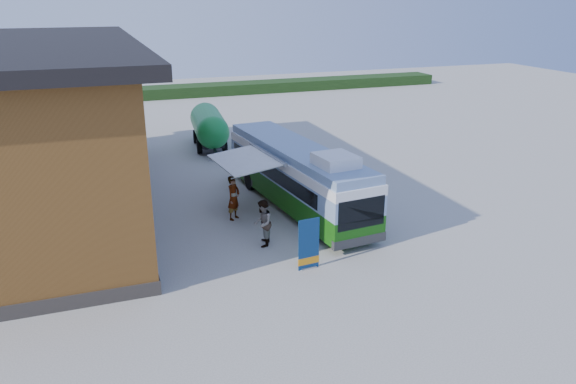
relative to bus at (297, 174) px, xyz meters
name	(u,v)px	position (x,y,z in m)	size (l,w,h in m)	color
ground	(339,264)	(-0.62, -6.05, -1.61)	(100.00, 100.00, 0.00)	#BCB7AD
barn	(32,132)	(-11.12, 3.95, 1.98)	(9.60, 21.20, 7.50)	brown
hedge	(254,87)	(7.38, 31.95, -1.11)	(40.00, 3.00, 1.00)	#264419
bus	(297,174)	(0.00, 0.00, 0.00)	(3.45, 11.18, 3.38)	#1E6A11
awning	(248,159)	(-2.24, 0.26, 0.85)	(2.73, 3.99, 0.49)	white
banner	(309,248)	(-1.81, -5.97, -0.82)	(0.84, 0.24, 1.93)	navy
picnic_table	(336,214)	(0.62, -2.94, -0.97)	(1.92, 1.84, 0.86)	tan
person_a	(234,198)	(-3.13, -0.45, -0.63)	(0.72, 0.47, 1.97)	#999999
person_b	(263,223)	(-2.76, -3.51, -0.67)	(0.91, 0.71, 1.88)	#999999
slurry_tanker	(209,125)	(-1.50, 12.01, -0.17)	(2.48, 6.78, 2.51)	#1A9137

